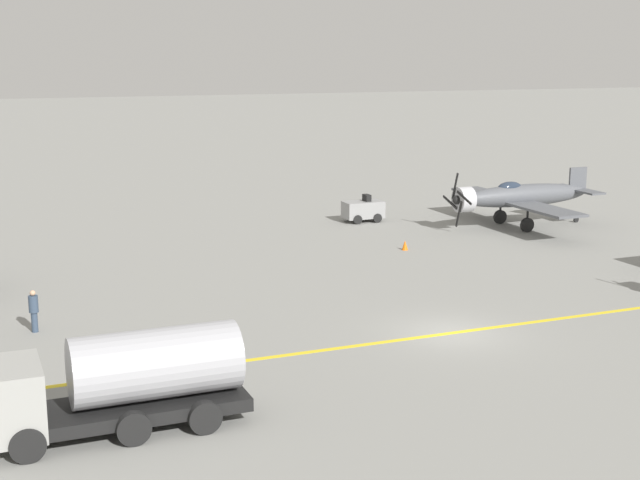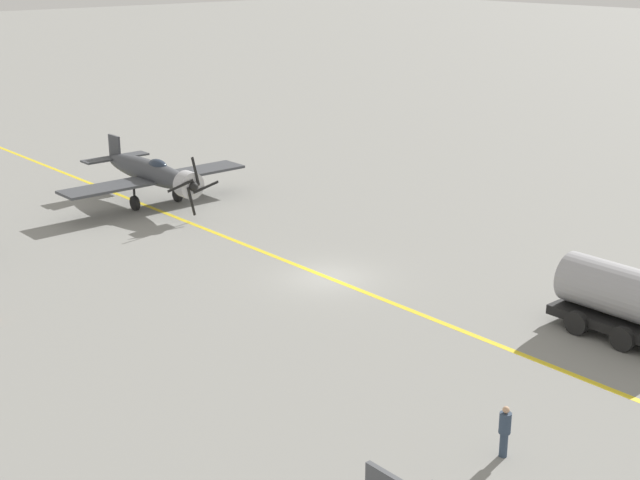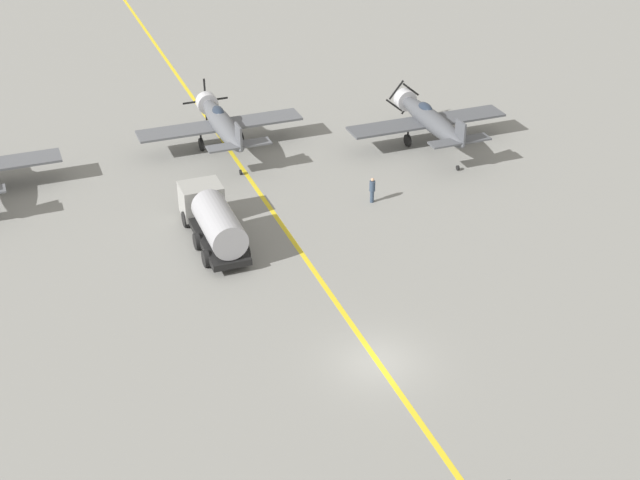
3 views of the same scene
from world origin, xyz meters
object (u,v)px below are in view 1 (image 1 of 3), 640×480
Objects in this scene: fuel_tanker at (109,383)px; ground_crew_walking at (34,309)px; airplane_near_right at (519,196)px; traffic_cone at (405,245)px; tow_tractor at (363,210)px.

fuel_tanker is 4.64× the size of ground_crew_walking.
ground_crew_walking is at bearing 126.24° from airplane_near_right.
airplane_near_right is 36.54m from fuel_tanker.
ground_crew_walking is at bearing 6.66° from fuel_tanker.
traffic_cone is (7.87, -20.73, -0.67)m from ground_crew_walking.
ground_crew_walking is 3.13× the size of traffic_cone.
traffic_cone is (-8.76, 1.45, -0.52)m from tow_tractor.
tow_tractor is at bearing -9.43° from traffic_cone.
airplane_near_right is 21.82× the size of traffic_cone.
airplane_near_right is 10.43m from traffic_cone.
fuel_tanker is 10.92m from ground_crew_walking.
fuel_tanker is 3.08× the size of tow_tractor.
ground_crew_walking is at bearing 126.85° from tow_tractor.
ground_crew_walking is (-11.08, 30.50, -1.07)m from airplane_near_right.
tow_tractor is (5.55, 8.32, -1.22)m from airplane_near_right.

